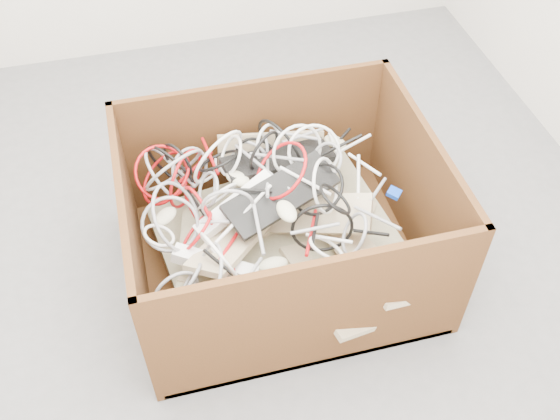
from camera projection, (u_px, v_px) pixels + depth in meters
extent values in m
plane|color=#59595C|center=(255.00, 242.00, 2.60)|extent=(3.00, 3.00, 0.00)
cube|color=#3C250F|center=(281.00, 263.00, 2.51)|extent=(1.08, 0.90, 0.03)
cube|color=#3C250F|center=(254.00, 139.00, 2.60)|extent=(1.08, 0.03, 0.57)
cube|color=#3C250F|center=(316.00, 317.00, 2.03)|extent=(1.08, 0.02, 0.57)
cube|color=#3C250F|center=(418.00, 191.00, 2.40)|extent=(0.02, 0.85, 0.57)
cube|color=#3C250F|center=(134.00, 245.00, 2.22)|extent=(0.03, 0.85, 0.57)
cube|color=tan|center=(280.00, 248.00, 2.47)|extent=(0.95, 0.82, 0.17)
cube|color=tan|center=(261.00, 252.00, 2.35)|extent=(0.68, 0.61, 0.18)
cube|color=tan|center=(252.00, 224.00, 2.37)|extent=(0.44, 0.29, 0.09)
cube|color=tan|center=(322.00, 197.00, 2.52)|extent=(0.42, 0.37, 0.10)
cube|color=tan|center=(326.00, 288.00, 2.22)|extent=(0.25, 0.44, 0.08)
cube|color=tan|center=(241.00, 285.00, 2.22)|extent=(0.43, 0.31, 0.13)
cube|color=tan|center=(370.00, 265.00, 2.22)|extent=(0.23, 0.43, 0.12)
cube|color=tan|center=(271.00, 151.00, 2.52)|extent=(0.43, 0.11, 0.17)
cube|color=tan|center=(233.00, 241.00, 2.20)|extent=(0.37, 0.40, 0.16)
cube|color=tan|center=(315.00, 214.00, 2.31)|extent=(0.41, 0.32, 0.19)
cube|color=black|center=(278.00, 160.00, 2.38)|extent=(0.43, 0.20, 0.08)
cube|color=black|center=(281.00, 194.00, 2.21)|extent=(0.44, 0.29, 0.09)
ellipsoid|color=beige|center=(165.00, 217.00, 2.24)|extent=(0.11, 0.11, 0.04)
ellipsoid|color=beige|center=(335.00, 142.00, 2.49)|extent=(0.11, 0.12, 0.04)
ellipsoid|color=beige|center=(273.00, 265.00, 2.13)|extent=(0.10, 0.07, 0.04)
ellipsoid|color=beige|center=(287.00, 211.00, 2.09)|extent=(0.07, 0.11, 0.04)
ellipsoid|color=beige|center=(238.00, 179.00, 2.28)|extent=(0.11, 0.11, 0.04)
cube|color=white|center=(235.00, 205.00, 2.22)|extent=(0.32, 0.19, 0.13)
cube|color=white|center=(215.00, 264.00, 2.12)|extent=(0.28, 0.18, 0.10)
cube|color=#0C37B8|center=(394.00, 193.00, 2.28)|extent=(0.06, 0.06, 0.03)
torus|color=silver|center=(159.00, 236.00, 2.14)|extent=(0.14, 0.14, 0.07)
torus|color=gray|center=(174.00, 170.00, 2.30)|extent=(0.31, 0.17, 0.30)
torus|color=gray|center=(170.00, 225.00, 2.16)|extent=(0.26, 0.17, 0.22)
torus|color=gray|center=(177.00, 290.00, 2.05)|extent=(0.22, 0.08, 0.22)
torus|color=gray|center=(190.00, 168.00, 2.35)|extent=(0.20, 0.11, 0.21)
torus|color=#AA0C0F|center=(166.00, 178.00, 2.37)|extent=(0.24, 0.28, 0.17)
torus|color=gray|center=(327.00, 160.00, 2.30)|extent=(0.12, 0.18, 0.16)
torus|color=black|center=(318.00, 189.00, 2.23)|extent=(0.24, 0.28, 0.16)
torus|color=silver|center=(314.00, 151.00, 2.29)|extent=(0.25, 0.16, 0.20)
torus|color=gray|center=(263.00, 149.00, 2.45)|extent=(0.05, 0.17, 0.17)
torus|color=silver|center=(326.00, 248.00, 2.07)|extent=(0.16, 0.18, 0.10)
torus|color=gray|center=(252.00, 154.00, 2.43)|extent=(0.15, 0.13, 0.19)
torus|color=#AA0C0F|center=(281.00, 170.00, 2.21)|extent=(0.25, 0.32, 0.22)
torus|color=#AA0C0F|center=(197.00, 232.00, 2.17)|extent=(0.17, 0.17, 0.19)
torus|color=black|center=(178.00, 161.00, 2.36)|extent=(0.10, 0.14, 0.16)
torus|color=silver|center=(325.00, 186.00, 2.20)|extent=(0.15, 0.25, 0.26)
torus|color=gray|center=(191.00, 280.00, 2.05)|extent=(0.13, 0.13, 0.13)
torus|color=#AA0C0F|center=(162.00, 173.00, 2.33)|extent=(0.28, 0.22, 0.21)
torus|color=#AA0C0F|center=(186.00, 179.00, 2.35)|extent=(0.21, 0.26, 0.32)
torus|color=silver|center=(297.00, 151.00, 2.31)|extent=(0.28, 0.11, 0.27)
torus|color=black|center=(264.00, 151.00, 2.30)|extent=(0.18, 0.16, 0.23)
torus|color=black|center=(322.00, 229.00, 2.14)|extent=(0.29, 0.07, 0.30)
torus|color=black|center=(257.00, 158.00, 2.37)|extent=(0.23, 0.22, 0.11)
torus|color=silver|center=(268.00, 143.00, 2.39)|extent=(0.17, 0.15, 0.21)
torus|color=black|center=(280.00, 147.00, 2.44)|extent=(0.17, 0.32, 0.35)
torus|color=black|center=(219.00, 161.00, 2.33)|extent=(0.18, 0.15, 0.13)
torus|color=silver|center=(218.00, 157.00, 2.29)|extent=(0.27, 0.20, 0.27)
torus|color=gray|center=(208.00, 190.00, 2.27)|extent=(0.11, 0.18, 0.16)
torus|color=black|center=(171.00, 167.00, 2.39)|extent=(0.21, 0.21, 0.28)
torus|color=gray|center=(228.00, 206.00, 2.16)|extent=(0.22, 0.06, 0.21)
torus|color=#AA0C0F|center=(199.00, 210.00, 2.23)|extent=(0.10, 0.24, 0.26)
torus|color=gray|center=(354.00, 234.00, 2.13)|extent=(0.12, 0.21, 0.19)
torus|color=gray|center=(207.00, 280.00, 2.01)|extent=(0.17, 0.33, 0.30)
torus|color=gray|center=(167.00, 175.00, 2.36)|extent=(0.20, 0.34, 0.29)
torus|color=silver|center=(231.00, 156.00, 2.32)|extent=(0.12, 0.21, 0.19)
torus|color=black|center=(335.00, 199.00, 2.12)|extent=(0.13, 0.17, 0.13)
torus|color=silver|center=(218.00, 197.00, 2.27)|extent=(0.22, 0.15, 0.20)
torus|color=silver|center=(220.00, 257.00, 2.03)|extent=(0.12, 0.25, 0.26)
torus|color=gray|center=(177.00, 217.00, 2.15)|extent=(0.18, 0.31, 0.30)
cylinder|color=gray|center=(226.00, 221.00, 2.15)|extent=(0.17, 0.04, 0.03)
cylinder|color=black|center=(253.00, 190.00, 2.17)|extent=(0.13, 0.03, 0.04)
cylinder|color=#AA0C0F|center=(234.00, 275.00, 2.06)|extent=(0.05, 0.25, 0.05)
cylinder|color=#AA0C0F|center=(226.00, 251.00, 2.12)|extent=(0.15, 0.20, 0.05)
cylinder|color=silver|center=(305.00, 181.00, 2.22)|extent=(0.15, 0.16, 0.04)
cylinder|color=silver|center=(344.00, 149.00, 2.42)|extent=(0.22, 0.04, 0.09)
cylinder|color=gray|center=(252.00, 273.00, 2.03)|extent=(0.10, 0.13, 0.05)
cylinder|color=gray|center=(303.00, 136.00, 2.43)|extent=(0.18, 0.07, 0.03)
cylinder|color=gray|center=(215.00, 178.00, 2.31)|extent=(0.05, 0.21, 0.02)
cylinder|color=gray|center=(259.00, 229.00, 2.07)|extent=(0.03, 0.21, 0.02)
cylinder|color=silver|center=(329.00, 238.00, 2.11)|extent=(0.14, 0.10, 0.03)
cylinder|color=gray|center=(278.00, 157.00, 2.29)|extent=(0.19, 0.13, 0.04)
cylinder|color=black|center=(331.00, 150.00, 2.37)|extent=(0.25, 0.04, 0.09)
cylinder|color=gray|center=(295.00, 135.00, 2.42)|extent=(0.18, 0.10, 0.03)
cylinder|color=#AA0C0F|center=(311.00, 232.00, 2.13)|extent=(0.12, 0.25, 0.09)
cylinder|color=gray|center=(180.00, 172.00, 2.38)|extent=(0.10, 0.17, 0.04)
cylinder|color=#AA0C0F|center=(210.00, 156.00, 2.38)|extent=(0.04, 0.21, 0.02)
cylinder|color=gray|center=(377.00, 218.00, 2.16)|extent=(0.11, 0.18, 0.06)
cylinder|color=gray|center=(267.00, 177.00, 2.25)|extent=(0.07, 0.24, 0.07)
cylinder|color=silver|center=(246.00, 280.00, 2.06)|extent=(0.17, 0.14, 0.07)
cylinder|color=silver|center=(358.00, 177.00, 2.31)|extent=(0.07, 0.18, 0.05)
cylinder|color=black|center=(315.00, 230.00, 2.11)|extent=(0.08, 0.15, 0.03)
cylinder|color=black|center=(198.00, 206.00, 2.26)|extent=(0.06, 0.22, 0.06)
cylinder|color=silver|center=(364.00, 164.00, 2.35)|extent=(0.09, 0.15, 0.02)
cylinder|color=#AA0C0F|center=(196.00, 167.00, 2.39)|extent=(0.15, 0.12, 0.03)
cylinder|color=silver|center=(334.00, 145.00, 2.43)|extent=(0.03, 0.15, 0.03)
cylinder|color=black|center=(341.00, 139.00, 2.48)|extent=(0.11, 0.09, 0.03)
cylinder|color=black|center=(371.00, 233.00, 2.10)|extent=(0.10, 0.09, 0.05)
cylinder|color=black|center=(227.00, 269.00, 2.03)|extent=(0.12, 0.17, 0.04)
cylinder|color=gray|center=(263.00, 168.00, 2.27)|extent=(0.15, 0.27, 0.03)
cylinder|color=silver|center=(244.00, 214.00, 2.15)|extent=(0.23, 0.16, 0.08)
cylinder|color=gray|center=(315.00, 229.00, 2.08)|extent=(0.16, 0.02, 0.02)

